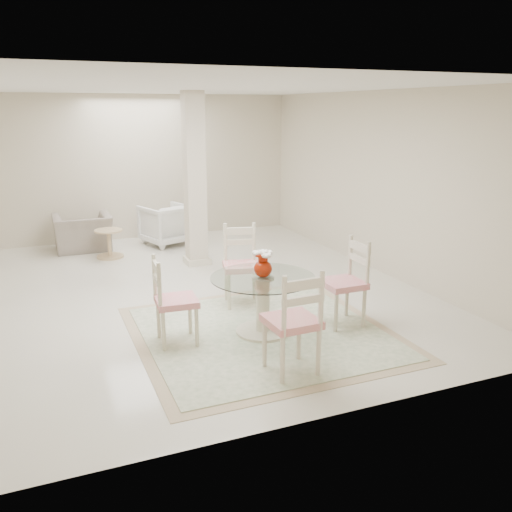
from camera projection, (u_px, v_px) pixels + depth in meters
name	position (u px, v px, depth m)	size (l,w,h in m)	color
ground	(189.00, 291.00, 7.48)	(7.00, 7.00, 0.00)	white
room_shell	(184.00, 155.00, 6.99)	(6.02, 7.02, 2.71)	beige
column	(195.00, 180.00, 8.46)	(0.30, 0.30, 2.70)	beige
area_rug	(263.00, 333.00, 6.07)	(2.78, 2.78, 0.02)	tan
dining_table	(263.00, 305.00, 5.98)	(1.15, 1.15, 0.66)	beige
red_vase	(263.00, 264.00, 5.86)	(0.23, 0.22, 0.31)	#A01B04
dining_chair_east	(348.00, 276.00, 6.19)	(0.45, 0.45, 1.12)	beige
dining_chair_north	(241.00, 259.00, 6.87)	(0.55, 0.55, 1.13)	#EFE7C4
dining_chair_west	(170.00, 295.00, 5.66)	(0.45, 0.45, 1.06)	beige
dining_chair_south	(295.00, 315.00, 4.96)	(0.48, 0.48, 1.15)	beige
recliner_taupe	(83.00, 233.00, 9.56)	(0.97, 0.85, 0.63)	gray
armchair_white	(166.00, 224.00, 9.98)	(0.79, 0.81, 0.74)	white
side_table	(109.00, 245.00, 9.10)	(0.46, 0.46, 0.48)	#D5BA83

